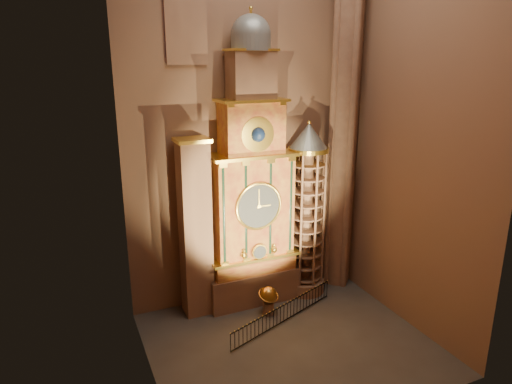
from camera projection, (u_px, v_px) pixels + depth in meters
name	position (u px, v px, depth m)	size (l,w,h in m)	color
floor	(290.00, 343.00, 23.68)	(14.00, 14.00, 0.00)	#383330
wall_back	(244.00, 117.00, 25.86)	(22.00, 22.00, 0.00)	brown
wall_left	(138.00, 144.00, 17.88)	(22.00, 22.00, 0.00)	brown
wall_right	(415.00, 124.00, 23.30)	(22.00, 22.00, 0.00)	brown
astronomical_clock	(252.00, 195.00, 26.16)	(5.60, 2.41, 16.70)	#8C634C
portrait_tower	(195.00, 228.00, 25.29)	(1.80, 1.60, 10.20)	#8C634C
stair_turret	(306.00, 212.00, 27.68)	(2.50, 2.50, 10.80)	#8C634C
gothic_pier	(344.00, 114.00, 27.35)	(2.04, 2.04, 22.00)	#8C634C
stained_glass_window	(185.00, 11.00, 23.01)	(2.20, 0.14, 5.20)	navy
celestial_globe	(268.00, 298.00, 26.10)	(1.47, 1.42, 1.72)	#8C634C
iron_railing	(284.00, 313.00, 25.38)	(7.45, 2.90, 1.06)	black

